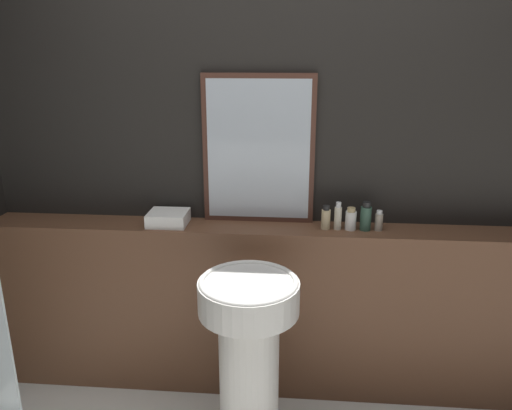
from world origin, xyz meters
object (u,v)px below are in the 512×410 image
shampoo_bottle (326,218)px  hand_soap_bottle (379,221)px  conditioner_bottle (338,217)px  lotion_bottle (351,219)px  mirror (259,150)px  pedestal_sink (249,352)px  body_wash_bottle (366,217)px  towel_stack (168,218)px

shampoo_bottle → hand_soap_bottle: 0.26m
conditioner_bottle → lotion_bottle: bearing=-0.0°
shampoo_bottle → hand_soap_bottle: shampoo_bottle is taller
lotion_bottle → mirror: bearing=168.7°
mirror → conditioner_bottle: mirror is taller
lotion_bottle → hand_soap_bottle: bearing=0.0°
pedestal_sink → body_wash_bottle: (0.53, 0.48, 0.48)m
hand_soap_bottle → body_wash_bottle: bearing=180.0°
conditioner_bottle → body_wash_bottle: 0.14m
pedestal_sink → hand_soap_bottle: 0.89m
mirror → shampoo_bottle: bearing=-15.2°
towel_stack → body_wash_bottle: body_wash_bottle is taller
hand_soap_bottle → pedestal_sink: bearing=-141.4°
body_wash_bottle → hand_soap_bottle: (0.06, -0.00, -0.02)m
towel_stack → conditioner_bottle: conditioner_bottle is taller
pedestal_sink → shampoo_bottle: (0.34, 0.48, 0.46)m
shampoo_bottle → towel_stack: bearing=180.0°
mirror → conditioner_bottle: (0.40, -0.09, -0.31)m
pedestal_sink → mirror: size_ratio=1.17×
shampoo_bottle → hand_soap_bottle: size_ratio=1.17×
towel_stack → mirror: bearing=11.6°
hand_soap_bottle → towel_stack: bearing=180.0°
mirror → shampoo_bottle: 0.48m
mirror → body_wash_bottle: 0.63m
pedestal_sink → shampoo_bottle: 0.75m
hand_soap_bottle → shampoo_bottle: bearing=180.0°
pedestal_sink → towel_stack: bearing=133.9°
pedestal_sink → shampoo_bottle: shampoo_bottle is taller
conditioner_bottle → hand_soap_bottle: 0.20m
lotion_bottle → pedestal_sink: bearing=-134.0°
mirror → body_wash_bottle: (0.54, -0.09, -0.31)m
pedestal_sink → lotion_bottle: lotion_bottle is taller
mirror → body_wash_bottle: mirror is taller
towel_stack → pedestal_sink: bearing=-46.1°
lotion_bottle → body_wash_bottle: size_ratio=0.79×
shampoo_bottle → lotion_bottle: (0.12, -0.00, -0.00)m
mirror → towel_stack: bearing=-168.4°
mirror → conditioner_bottle: size_ratio=5.35×
shampoo_bottle → hand_soap_bottle: (0.26, -0.00, -0.01)m
towel_stack → conditioner_bottle: size_ratio=1.41×
mirror → hand_soap_bottle: size_ratio=7.24×
mirror → hand_soap_bottle: 0.69m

